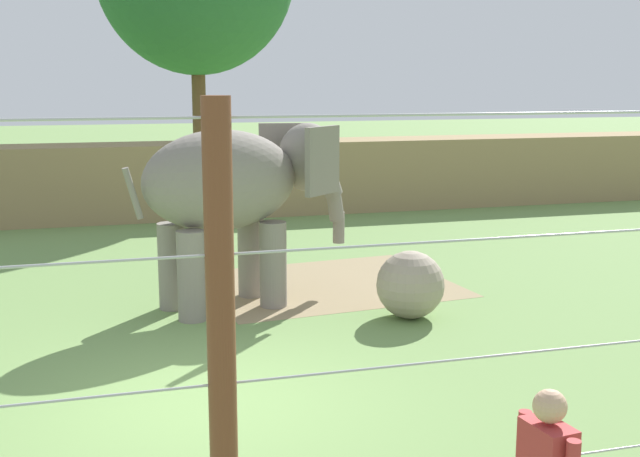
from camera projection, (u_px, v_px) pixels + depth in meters
The scene contains 6 objects.
ground_plane at pixel (199, 404), 9.05m from camera, with size 120.00×120.00×0.00m, color #6B8E4C.
dirt_patch at pixel (328, 284), 14.36m from camera, with size 4.29×3.53×0.01m, color #937F5B.
embankment_wall at pixel (134, 181), 21.03m from camera, with size 36.00×1.80×1.96m, color #997F56.
elephant at pixel (238, 187), 12.72m from camera, with size 3.80×2.17×2.91m.
enrichment_ball at pixel (410, 285), 12.23m from camera, with size 1.05×1.05×1.05m, color gray.
cable_fence at pixel (245, 351), 5.52m from camera, with size 10.33×0.20×3.51m.
Camera 1 is at (-1.02, -8.58, 3.60)m, focal length 44.96 mm.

